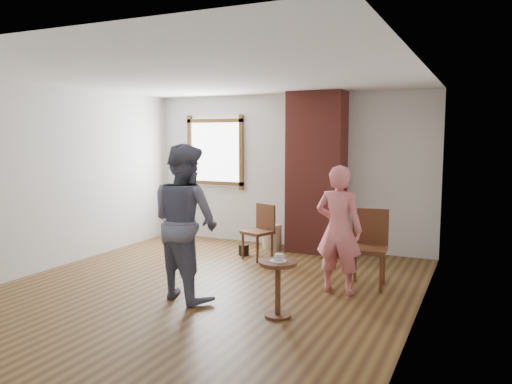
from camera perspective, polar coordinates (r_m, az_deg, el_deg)
ground at (r=6.36m, az=-5.71°, el=-10.96°), size 5.50×5.50×0.00m
room_shell at (r=6.63m, az=-3.62°, el=5.65°), size 5.04×5.52×2.62m
brick_chimney at (r=8.13m, az=6.91°, el=2.19°), size 0.90×0.50×2.60m
stoneware_crock at (r=8.42m, az=1.82°, el=-5.11°), size 0.35×0.35×0.42m
dark_pot at (r=8.01m, az=-1.41°, el=-6.62°), size 0.23×0.23×0.17m
dining_chair_left at (r=7.73m, az=0.54°, el=-4.18°), size 0.51×0.51×0.84m
dining_chair_right at (r=6.50m, az=12.77°, el=-5.74°), size 0.49×0.49×0.97m
side_table at (r=5.31m, az=2.51°, el=-9.97°), size 0.40×0.40×0.60m
cake_plate at (r=5.25m, az=2.52°, el=-7.87°), size 0.18×0.18×0.01m
cake_slice at (r=5.24m, az=2.62°, el=-7.52°), size 0.08×0.07×0.06m
man at (r=5.86m, az=-8.10°, el=-3.39°), size 1.06×0.94×1.81m
person_pink at (r=6.09m, az=9.44°, el=-4.26°), size 0.58×0.39×1.56m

